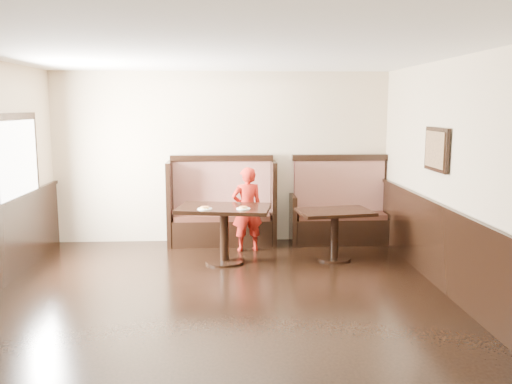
{
  "coord_description": "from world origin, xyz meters",
  "views": [
    {
      "loc": [
        0.1,
        -5.43,
        2.22
      ],
      "look_at": [
        0.51,
        2.35,
        1.0
      ],
      "focal_mm": 38.0,
      "sensor_mm": 36.0,
      "label": 1
    }
  ],
  "objects": [
    {
      "name": "ground",
      "position": [
        0.0,
        0.0,
        0.0
      ],
      "size": [
        7.0,
        7.0,
        0.0
      ],
      "primitive_type": "plane",
      "color": "black",
      "rests_on": "ground"
    },
    {
      "name": "table_neighbor",
      "position": [
        1.66,
        2.25,
        0.55
      ],
      "size": [
        1.15,
        0.85,
        0.73
      ],
      "rotation": [
        0.0,
        0.0,
        0.16
      ],
      "color": "black",
      "rests_on": "ground"
    },
    {
      "name": "table_main",
      "position": [
        0.04,
        2.16,
        0.63
      ],
      "size": [
        1.4,
        1.01,
        0.82
      ],
      "rotation": [
        0.0,
        0.0,
        -0.17
      ],
      "color": "black",
      "rests_on": "ground"
    },
    {
      "name": "booth_main",
      "position": [
        0.0,
        3.3,
        0.53
      ],
      "size": [
        1.75,
        0.72,
        1.45
      ],
      "color": "black",
      "rests_on": "ground"
    },
    {
      "name": "pizza_plate_left",
      "position": [
        -0.23,
        1.99,
        0.83
      ],
      "size": [
        0.2,
        0.2,
        0.04
      ],
      "color": "white",
      "rests_on": "table_main"
    },
    {
      "name": "child",
      "position": [
        0.39,
        2.81,
        0.66
      ],
      "size": [
        0.53,
        0.4,
        1.32
      ],
      "primitive_type": "imported",
      "rotation": [
        0.0,
        0.0,
        3.34
      ],
      "color": "#B41D13",
      "rests_on": "ground"
    },
    {
      "name": "room_shell",
      "position": [
        -0.3,
        0.28,
        0.67
      ],
      "size": [
        7.0,
        7.0,
        7.0
      ],
      "color": "#C3B38D",
      "rests_on": "ground"
    },
    {
      "name": "booth_neighbor",
      "position": [
        1.95,
        3.29,
        0.48
      ],
      "size": [
        1.65,
        0.72,
        1.45
      ],
      "color": "black",
      "rests_on": "ground"
    },
    {
      "name": "pizza_plate_right",
      "position": [
        0.31,
        1.97,
        0.83
      ],
      "size": [
        0.2,
        0.2,
        0.04
      ],
      "color": "white",
      "rests_on": "table_main"
    }
  ]
}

